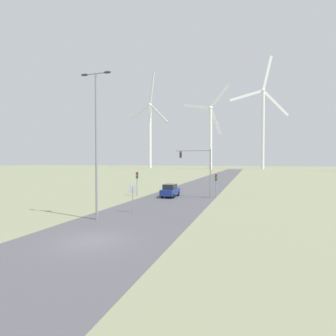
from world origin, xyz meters
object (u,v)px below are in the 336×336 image
Objects in this scene: stop_sign_near at (133,194)px; wind_turbine_center at (263,121)px; traffic_light_post_near_left at (137,178)px; traffic_light_post_near_right at (216,180)px; streetlamp at (96,131)px; traffic_light_mast_overhead at (199,163)px; car_approaching at (170,191)px; wind_turbine_far_left at (150,128)px; wind_turbine_left at (211,131)px.

wind_turbine_center reaches higher than stop_sign_near.
traffic_light_post_near_right is (11.25, 1.24, -0.14)m from traffic_light_post_near_left.
streetlamp is 3.62× the size of traffic_light_post_near_left.
traffic_light_post_near_left is at bearing -173.72° from traffic_light_post_near_right.
traffic_light_post_near_left is 0.51× the size of traffic_light_mast_overhead.
wind_turbine_far_left is at bearing 112.31° from car_approaching.
stop_sign_near is 12.02m from car_approaching.
traffic_light_post_near_right is at bearing -65.59° from wind_turbine_far_left.
wind_turbine_center is (18.97, 155.38, 32.21)m from car_approaching.
car_approaching is 0.05× the size of wind_turbine_center.
wind_turbine_center reaches higher than traffic_light_mast_overhead.
wind_turbine_center is (19.16, 167.36, 31.25)m from stop_sign_near.
car_approaching is (4.91, 0.43, -1.65)m from traffic_light_post_near_left.
wind_turbine_far_left is 51.49m from wind_turbine_left.
traffic_light_mast_overhead is (8.85, 1.02, 2.27)m from traffic_light_post_near_left.
car_approaching is 169.06m from wind_turbine_far_left.
wind_turbine_left is at bearing -17.47° from wind_turbine_far_left.
car_approaching is at bearing -84.10° from wind_turbine_left.
streetlamp is 155.83m from wind_turbine_left.
car_approaching is at bearing 83.36° from streetlamp.
streetlamp is at bearing -109.46° from traffic_light_mast_overhead.
wind_turbine_far_left is at bearing -179.01° from wind_turbine_center.
traffic_light_post_near_left is 0.05× the size of wind_turbine_far_left.
traffic_light_mast_overhead is at bearing -95.55° from wind_turbine_center.
wind_turbine_left is (-9.42, 139.01, 22.75)m from traffic_light_post_near_left.
traffic_light_mast_overhead reaches higher than stop_sign_near.
wind_turbine_center reaches higher than wind_turbine_left.
wind_turbine_center reaches higher than wind_turbine_far_left.
stop_sign_near is 0.05× the size of wind_turbine_left.
wind_turbine_center is at bearing 83.07° from streetlamp.
wind_turbine_center is at bearing 0.99° from wind_turbine_far_left.
car_approaching is at bearing -171.44° from traffic_light_mast_overhead.
traffic_light_mast_overhead reaches higher than car_approaching.
traffic_light_post_near_right is 170.55m from wind_turbine_far_left.
car_approaching is at bearing 89.10° from stop_sign_near.
traffic_light_post_near_left is at bearing -173.41° from traffic_light_mast_overhead.
streetlamp reaches higher than traffic_light_mast_overhead.
traffic_light_mast_overhead is (5.77, 16.33, -2.78)m from streetlamp.
traffic_light_mast_overhead reaches higher than traffic_light_post_near_left.
wind_turbine_center is at bearing 81.29° from traffic_light_post_near_left.
streetlamp is 4.71× the size of stop_sign_near.
stop_sign_near is 179.82m from wind_turbine_far_left.
wind_turbine_center is at bearing 26.77° from wind_turbine_left.
traffic_light_post_near_left is at bearing 101.37° from streetlamp.
stop_sign_near is at bearing -117.03° from traffic_light_post_near_right.
streetlamp is at bearing -70.13° from wind_turbine_far_left.
traffic_light_post_near_left reaches higher than traffic_light_post_near_right.
wind_turbine_left reaches higher than traffic_light_mast_overhead.
traffic_light_post_near_left reaches higher than car_approaching.
wind_turbine_far_left is (-62.99, 165.94, 28.81)m from stop_sign_near.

